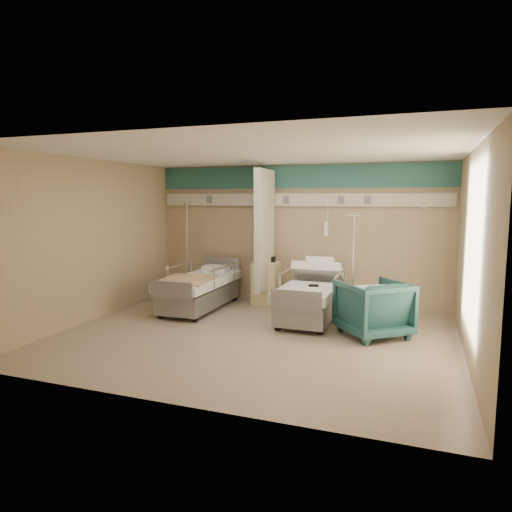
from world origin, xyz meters
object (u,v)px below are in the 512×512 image
Objects in this scene: bed_right at (311,302)px; visitor_armchair at (373,308)px; bedside_cabinet at (266,283)px; iv_stand_right at (352,292)px; bed_left at (200,293)px; iv_stand_left at (188,278)px.

visitor_armchair reaches higher than bed_right.
iv_stand_right is at bearing -3.49° from bedside_cabinet.
bedside_cabinet is 0.47× the size of iv_stand_right.
visitor_armchair is at bearing -29.95° from bed_right.
iv_stand_left is at bearing 129.53° from bed_left.
iv_stand_left is at bearing -60.25° from visitor_armchair.
visitor_armchair is 4.33m from iv_stand_left.
bed_right is at bearing 0.00° from bed_left.
bed_left is (-2.20, 0.00, 0.00)m from bed_right.
bedside_cabinet is (-1.15, 0.90, 0.11)m from bed_right.
bed_right is at bearing -38.05° from bedside_cabinet.
iv_stand_left reaches higher than bed_right.
bed_right is 1.30m from visitor_armchair.
bed_right is 1.19× the size of iv_stand_right.
bed_left is 1.39m from bedside_cabinet.
bedside_cabinet is 0.41× the size of iv_stand_left.
bed_left is at bearing -50.47° from iv_stand_left.
bed_left is at bearing -164.17° from iv_stand_right.
iv_stand_right is (1.75, -0.11, -0.05)m from bedside_cabinet.
visitor_armchair is 0.53× the size of iv_stand_right.
bed_left is 2.91m from iv_stand_right.
bedside_cabinet is at bearing 40.60° from bed_left.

